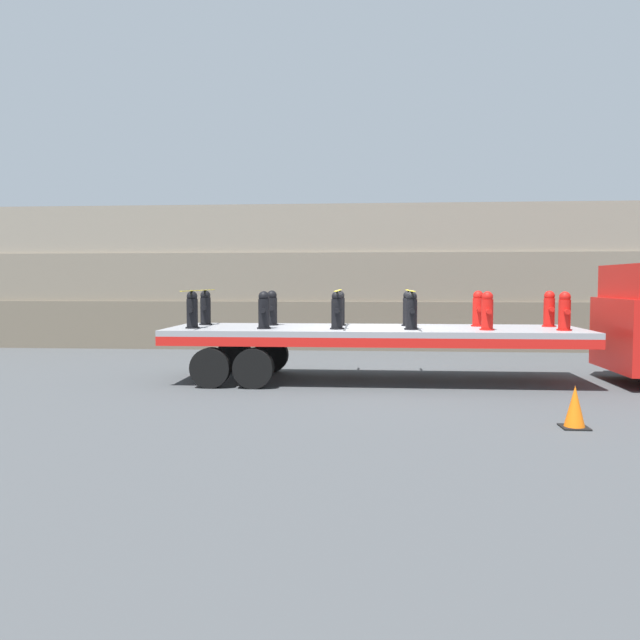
{
  "coord_description": "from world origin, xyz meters",
  "views": [
    {
      "loc": [
        -0.11,
        -14.26,
        2.27
      ],
      "look_at": [
        -1.23,
        0.0,
        1.4
      ],
      "focal_mm": 35.0,
      "sensor_mm": 36.0,
      "label": 1
    }
  ],
  "objects_px": {
    "fire_hydrant_red_near_5": "(565,312)",
    "fire_hydrant_red_far_5": "(549,309)",
    "fire_hydrant_black_far_0": "(206,308)",
    "fire_hydrant_black_far_3": "(408,309)",
    "traffic_cone": "(575,407)",
    "fire_hydrant_black_far_1": "(272,308)",
    "fire_hydrant_black_near_2": "(337,311)",
    "fire_hydrant_black_far_2": "(339,309)",
    "fire_hydrant_black_near_3": "(411,311)",
    "flatbed_trailer": "(346,337)",
    "fire_hydrant_black_near_1": "(264,310)",
    "fire_hydrant_black_near_0": "(192,310)",
    "fire_hydrant_red_near_4": "(487,311)",
    "fire_hydrant_red_far_4": "(478,309)"
  },
  "relations": [
    {
      "from": "fire_hydrant_black_far_2",
      "to": "traffic_cone",
      "type": "distance_m",
      "value": 6.45
    },
    {
      "from": "fire_hydrant_black_near_0",
      "to": "fire_hydrant_black_far_2",
      "type": "height_order",
      "value": "same"
    },
    {
      "from": "fire_hydrant_black_near_0",
      "to": "fire_hydrant_black_near_1",
      "type": "height_order",
      "value": "same"
    },
    {
      "from": "flatbed_trailer",
      "to": "fire_hydrant_red_near_5",
      "type": "distance_m",
      "value": 4.78
    },
    {
      "from": "fire_hydrant_black_near_1",
      "to": "fire_hydrant_red_far_5",
      "type": "xyz_separation_m",
      "value": [
        6.51,
        1.14,
        0.0
      ]
    },
    {
      "from": "fire_hydrant_red_far_5",
      "to": "fire_hydrant_black_far_1",
      "type": "bearing_deg",
      "value": 180.0
    },
    {
      "from": "fire_hydrant_black_far_2",
      "to": "fire_hydrant_black_near_0",
      "type": "bearing_deg",
      "value": -160.63
    },
    {
      "from": "fire_hydrant_black_far_0",
      "to": "fire_hydrant_black_near_2",
      "type": "relative_size",
      "value": 1.0
    },
    {
      "from": "fire_hydrant_black_far_0",
      "to": "traffic_cone",
      "type": "bearing_deg",
      "value": -34.77
    },
    {
      "from": "fire_hydrant_black_near_1",
      "to": "fire_hydrant_black_near_3",
      "type": "distance_m",
      "value": 3.25
    },
    {
      "from": "fire_hydrant_red_far_4",
      "to": "fire_hydrant_red_far_5",
      "type": "distance_m",
      "value": 1.63
    },
    {
      "from": "fire_hydrant_black_far_0",
      "to": "fire_hydrant_black_far_1",
      "type": "xyz_separation_m",
      "value": [
        1.63,
        0.0,
        0.0
      ]
    },
    {
      "from": "fire_hydrant_black_near_3",
      "to": "fire_hydrant_black_near_0",
      "type": "bearing_deg",
      "value": 180.0
    },
    {
      "from": "fire_hydrant_black_far_0",
      "to": "fire_hydrant_black_far_2",
      "type": "xyz_separation_m",
      "value": [
        3.25,
        0.0,
        0.0
      ]
    },
    {
      "from": "fire_hydrant_black_near_3",
      "to": "traffic_cone",
      "type": "bearing_deg",
      "value": -59.24
    },
    {
      "from": "fire_hydrant_black_far_0",
      "to": "fire_hydrant_black_far_1",
      "type": "bearing_deg",
      "value": 0.0
    },
    {
      "from": "fire_hydrant_black_near_0",
      "to": "fire_hydrant_red_near_4",
      "type": "relative_size",
      "value": 1.0
    },
    {
      "from": "fire_hydrant_black_near_3",
      "to": "fire_hydrant_red_near_4",
      "type": "relative_size",
      "value": 1.0
    },
    {
      "from": "fire_hydrant_black_near_1",
      "to": "fire_hydrant_black_far_0",
      "type": "bearing_deg",
      "value": 144.89
    },
    {
      "from": "fire_hydrant_black_near_2",
      "to": "fire_hydrant_black_far_0",
      "type": "bearing_deg",
      "value": 160.63
    },
    {
      "from": "fire_hydrant_black_far_0",
      "to": "fire_hydrant_red_far_5",
      "type": "distance_m",
      "value": 8.13
    },
    {
      "from": "fire_hydrant_black_near_3",
      "to": "fire_hydrant_red_near_5",
      "type": "bearing_deg",
      "value": 0.0
    },
    {
      "from": "fire_hydrant_black_near_2",
      "to": "fire_hydrant_red_far_5",
      "type": "distance_m",
      "value": 5.01
    },
    {
      "from": "traffic_cone",
      "to": "fire_hydrant_black_near_3",
      "type": "bearing_deg",
      "value": 120.76
    },
    {
      "from": "fire_hydrant_black_near_0",
      "to": "fire_hydrant_black_far_1",
      "type": "distance_m",
      "value": 1.99
    },
    {
      "from": "fire_hydrant_black_far_3",
      "to": "fire_hydrant_red_far_4",
      "type": "xyz_separation_m",
      "value": [
        1.63,
        0.0,
        0.0
      ]
    },
    {
      "from": "fire_hydrant_black_far_1",
      "to": "fire_hydrant_black_near_2",
      "type": "height_order",
      "value": "same"
    },
    {
      "from": "fire_hydrant_black_near_0",
      "to": "fire_hydrant_black_far_0",
      "type": "xyz_separation_m",
      "value": [
        0.0,
        1.14,
        0.0
      ]
    },
    {
      "from": "fire_hydrant_black_far_2",
      "to": "fire_hydrant_red_far_5",
      "type": "bearing_deg",
      "value": 0.0
    },
    {
      "from": "fire_hydrant_black_far_1",
      "to": "fire_hydrant_red_far_5",
      "type": "xyz_separation_m",
      "value": [
        6.51,
        0.0,
        0.0
      ]
    },
    {
      "from": "fire_hydrant_black_near_3",
      "to": "fire_hydrant_red_far_5",
      "type": "relative_size",
      "value": 1.0
    },
    {
      "from": "traffic_cone",
      "to": "fire_hydrant_red_near_5",
      "type": "bearing_deg",
      "value": 75.66
    },
    {
      "from": "flatbed_trailer",
      "to": "fire_hydrant_black_far_3",
      "type": "distance_m",
      "value": 1.68
    },
    {
      "from": "fire_hydrant_black_far_0",
      "to": "traffic_cone",
      "type": "xyz_separation_m",
      "value": [
        7.16,
        -4.97,
        -1.31
      ]
    },
    {
      "from": "fire_hydrant_black_far_2",
      "to": "fire_hydrant_black_near_2",
      "type": "bearing_deg",
      "value": -90.0
    },
    {
      "from": "fire_hydrant_black_far_3",
      "to": "fire_hydrant_red_far_4",
      "type": "height_order",
      "value": "same"
    },
    {
      "from": "fire_hydrant_red_near_5",
      "to": "fire_hydrant_red_far_5",
      "type": "xyz_separation_m",
      "value": [
        0.0,
        1.14,
        0.0
      ]
    },
    {
      "from": "fire_hydrant_red_near_4",
      "to": "fire_hydrant_red_far_5",
      "type": "distance_m",
      "value": 1.99
    },
    {
      "from": "fire_hydrant_red_near_5",
      "to": "fire_hydrant_black_near_2",
      "type": "bearing_deg",
      "value": 180.0
    },
    {
      "from": "flatbed_trailer",
      "to": "fire_hydrant_black_near_2",
      "type": "distance_m",
      "value": 0.87
    },
    {
      "from": "fire_hydrant_black_near_0",
      "to": "traffic_cone",
      "type": "height_order",
      "value": "fire_hydrant_black_near_0"
    },
    {
      "from": "fire_hydrant_black_near_0",
      "to": "fire_hydrant_black_near_2",
      "type": "distance_m",
      "value": 3.25
    },
    {
      "from": "fire_hydrant_red_far_4",
      "to": "fire_hydrant_red_far_5",
      "type": "relative_size",
      "value": 1.0
    },
    {
      "from": "fire_hydrant_black_far_1",
      "to": "traffic_cone",
      "type": "bearing_deg",
      "value": -41.94
    },
    {
      "from": "fire_hydrant_black_far_3",
      "to": "traffic_cone",
      "type": "height_order",
      "value": "fire_hydrant_black_far_3"
    },
    {
      "from": "fire_hydrant_black_far_0",
      "to": "fire_hydrant_black_far_3",
      "type": "distance_m",
      "value": 4.88
    },
    {
      "from": "traffic_cone",
      "to": "fire_hydrant_black_far_1",
      "type": "bearing_deg",
      "value": 138.06
    },
    {
      "from": "traffic_cone",
      "to": "fire_hydrant_red_far_5",
      "type": "bearing_deg",
      "value": 78.87
    },
    {
      "from": "fire_hydrant_black_near_3",
      "to": "fire_hydrant_red_far_5",
      "type": "bearing_deg",
      "value": 19.37
    },
    {
      "from": "fire_hydrant_black_near_2",
      "to": "fire_hydrant_black_far_2",
      "type": "distance_m",
      "value": 1.14
    }
  ]
}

